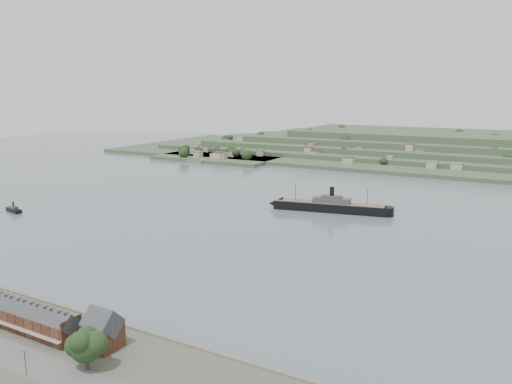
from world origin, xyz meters
The scene contains 8 objects.
ground centered at (0.00, 0.00, 0.00)m, with size 1400.00×1400.00×0.00m, color slate.
terrace_row centered at (-10.00, -168.02, 6.84)m, with size 55.60×9.80×11.07m.
gabled_building centered at (27.50, -164.00, 8.19)m, with size 10.40×10.18×14.09m.
far_peninsula centered at (27.91, 393.10, 11.88)m, with size 760.00×309.00×30.00m.
steamship centered at (18.64, 54.51, 3.95)m, with size 88.49×26.69×21.39m.
tugboat centered at (-172.39, -55.43, 1.84)m, with size 17.36×8.02×7.55m.
ferry_west centered at (-242.68, 225.00, 1.80)m, with size 20.45×12.95×7.46m.
fig_tree centered at (33.33, -176.23, 10.23)m, with size 12.08×10.46×13.48m.
Camera 1 is at (143.50, -269.55, 84.04)m, focal length 35.00 mm.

